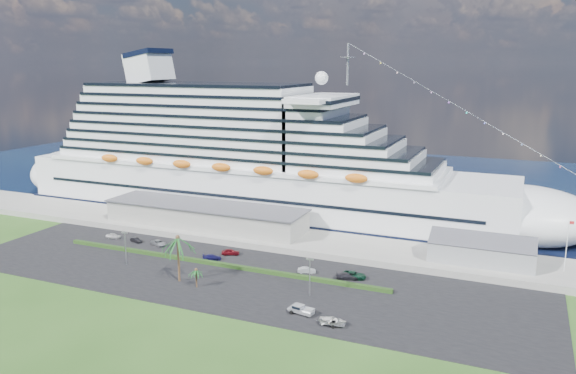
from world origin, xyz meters
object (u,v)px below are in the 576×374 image
at_px(cruise_ship, 252,163).
at_px(pickup_truck, 301,309).
at_px(boat_trailer, 333,321).
at_px(parked_car_3, 212,257).

distance_m(cruise_ship, pickup_truck, 79.61).
height_order(cruise_ship, pickup_truck, cruise_ship).
distance_m(pickup_truck, boat_trailer, 7.83).
bearing_deg(cruise_ship, pickup_truck, -56.44).
distance_m(parked_car_3, pickup_truck, 37.92).
bearing_deg(parked_car_3, cruise_ship, -7.70).
bearing_deg(pickup_truck, boat_trailer, -18.67).
bearing_deg(cruise_ship, parked_car_3, -76.14).
distance_m(cruise_ship, parked_car_3, 48.86).
height_order(cruise_ship, boat_trailer, cruise_ship).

